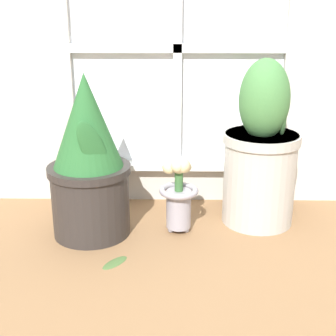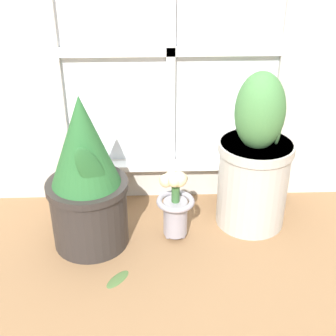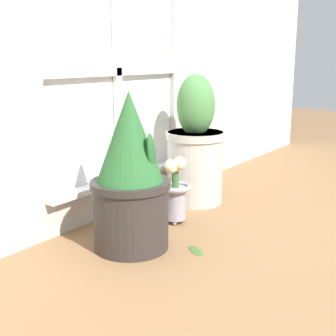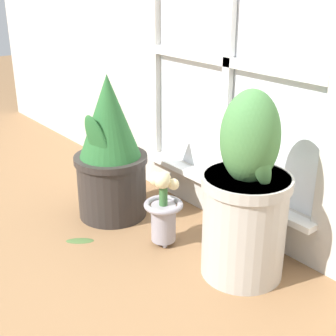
% 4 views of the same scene
% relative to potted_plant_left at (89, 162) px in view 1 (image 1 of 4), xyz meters
% --- Properties ---
extents(ground_plane, '(10.00, 10.00, 0.00)m').
position_rel_potted_plant_left_xyz_m(ground_plane, '(0.32, -0.31, -0.28)').
color(ground_plane, olive).
extents(potted_plant_left, '(0.31, 0.31, 0.61)m').
position_rel_potted_plant_left_xyz_m(potted_plant_left, '(0.00, 0.00, 0.00)').
color(potted_plant_left, '#2D2826').
rests_on(potted_plant_left, ground_plane).
extents(potted_plant_right, '(0.30, 0.30, 0.65)m').
position_rel_potted_plant_left_xyz_m(potted_plant_right, '(0.65, 0.12, -0.01)').
color(potted_plant_right, '#B7B2A8').
rests_on(potted_plant_right, ground_plane).
extents(flower_vase, '(0.15, 0.15, 0.30)m').
position_rel_potted_plant_left_xyz_m(flower_vase, '(0.33, 0.02, -0.12)').
color(flower_vase, '#99939E').
rests_on(flower_vase, ground_plane).
extents(fallen_leaf, '(0.10, 0.11, 0.01)m').
position_rel_potted_plant_left_xyz_m(fallen_leaf, '(0.11, -0.23, -0.28)').
color(fallen_leaf, '#476633').
rests_on(fallen_leaf, ground_plane).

